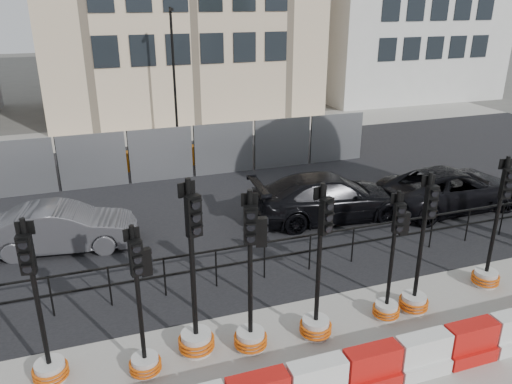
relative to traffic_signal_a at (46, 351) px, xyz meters
name	(u,v)px	position (x,y,z in m)	size (l,w,h in m)	color
ground	(283,305)	(4.79, 0.82, -0.66)	(120.00, 120.00, 0.00)	#51514C
road	(207,195)	(4.79, 7.82, -0.64)	(40.00, 14.00, 0.03)	black
sidewalk_far	(164,133)	(4.79, 16.82, -0.65)	(40.00, 4.00, 0.02)	gray
kerb_railing	(264,254)	(4.79, 2.02, 0.03)	(18.00, 0.04, 1.00)	black
heras_fencing	(189,154)	(4.78, 10.62, 0.02)	(14.33, 1.72, 2.00)	gray
lamp_post_far	(174,70)	(5.29, 15.80, 2.56)	(0.12, 0.56, 6.00)	black
barrier_row	(344,376)	(4.79, -1.98, -0.29)	(16.75, 0.50, 0.80)	red
traffic_signal_a	(46,351)	(0.00, 0.00, 0.00)	(0.63, 0.63, 3.19)	silver
traffic_signal_b	(144,341)	(1.63, -0.37, 0.05)	(0.59, 0.59, 2.98)	silver
traffic_signal_c	(196,320)	(2.64, -0.09, 0.08)	(0.70, 0.70, 3.57)	silver
traffic_signal_d	(251,315)	(3.65, -0.34, 0.13)	(0.65, 0.65, 3.32)	silver
traffic_signal_e	(317,308)	(5.01, -0.40, 0.02)	(0.65, 0.65, 3.31)	silver
traffic_signal_f	(389,290)	(6.71, -0.33, 0.04)	(0.57, 0.57, 2.91)	silver
traffic_signal_g	(416,285)	(7.41, -0.31, 0.00)	(0.63, 0.63, 3.20)	silver
traffic_signal_h	(489,261)	(9.64, 0.01, 0.01)	(0.63, 0.63, 3.22)	silver
car_b	(62,228)	(0.19, 5.25, -0.02)	(4.01, 1.86, 1.27)	#46464B
car_c	(330,197)	(7.90, 4.74, 0.05)	(4.99, 2.32, 1.41)	black
car_d	(452,188)	(12.00, 4.19, 0.01)	(4.84, 2.30, 1.33)	black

